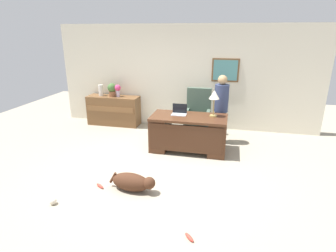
# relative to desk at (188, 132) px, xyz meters

# --- Properties ---
(ground_plane) EXTENTS (12.00, 12.00, 0.00)m
(ground_plane) POSITION_rel_desk_xyz_m (-0.38, -0.91, -0.42)
(ground_plane) COLOR #9E937F
(back_wall) EXTENTS (7.00, 0.16, 2.70)m
(back_wall) POSITION_rel_desk_xyz_m (-0.37, 1.69, 0.93)
(back_wall) COLOR beige
(back_wall) RESTS_ON ground_plane
(desk) EXTENTS (1.62, 0.80, 0.78)m
(desk) POSITION_rel_desk_xyz_m (0.00, 0.00, 0.00)
(desk) COLOR #4C2B19
(desk) RESTS_ON ground_plane
(credenza) EXTENTS (1.44, 0.50, 0.81)m
(credenza) POSITION_rel_desk_xyz_m (-2.32, 1.34, -0.02)
(credenza) COLOR brown
(credenza) RESTS_ON ground_plane
(armchair) EXTENTS (0.60, 0.59, 1.19)m
(armchair) POSITION_rel_desk_xyz_m (0.08, 0.97, 0.10)
(armchair) COLOR #475B4C
(armchair) RESTS_ON ground_plane
(person_standing) EXTENTS (0.32, 0.32, 1.59)m
(person_standing) POSITION_rel_desk_xyz_m (0.64, 0.64, 0.40)
(person_standing) COLOR #262323
(person_standing) RESTS_ON ground_plane
(dog_lying) EXTENTS (0.83, 0.36, 0.30)m
(dog_lying) POSITION_rel_desk_xyz_m (-0.63, -1.82, -0.27)
(dog_lying) COLOR #472819
(dog_lying) RESTS_ON ground_plane
(laptop) EXTENTS (0.32, 0.22, 0.22)m
(laptop) POSITION_rel_desk_xyz_m (-0.23, 0.13, 0.42)
(laptop) COLOR #B2B5BA
(laptop) RESTS_ON desk
(desk_lamp) EXTENTS (0.22, 0.22, 0.56)m
(desk_lamp) POSITION_rel_desk_xyz_m (0.51, 0.15, 0.80)
(desk_lamp) COLOR #9E8447
(desk_lamp) RESTS_ON desk
(vase_with_flowers) EXTENTS (0.17, 0.17, 0.33)m
(vase_with_flowers) POSITION_rel_desk_xyz_m (-2.17, 1.34, 0.59)
(vase_with_flowers) COLOR silver
(vase_with_flowers) RESTS_ON credenza
(vase_empty) EXTENTS (0.13, 0.13, 0.30)m
(vase_empty) POSITION_rel_desk_xyz_m (-2.67, 1.34, 0.54)
(vase_empty) COLOR silver
(vase_empty) RESTS_ON credenza
(potted_plant) EXTENTS (0.24, 0.24, 0.36)m
(potted_plant) POSITION_rel_desk_xyz_m (-2.34, 1.34, 0.59)
(potted_plant) COLOR brown
(potted_plant) RESTS_ON credenza
(dog_toy_ball) EXTENTS (0.10, 0.10, 0.10)m
(dog_toy_ball) POSITION_rel_desk_xyz_m (-1.69, -2.47, -0.37)
(dog_toy_ball) COLOR beige
(dog_toy_ball) RESTS_ON ground_plane
(dog_toy_bone) EXTENTS (0.19, 0.15, 0.05)m
(dog_toy_bone) POSITION_rel_desk_xyz_m (-1.21, -1.86, -0.40)
(dog_toy_bone) COLOR #E53F33
(dog_toy_bone) RESTS_ON ground_plane
(dog_toy_plush) EXTENTS (0.16, 0.17, 0.05)m
(dog_toy_plush) POSITION_rel_desk_xyz_m (0.45, -2.74, -0.40)
(dog_toy_plush) COLOR #E53F33
(dog_toy_plush) RESTS_ON ground_plane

